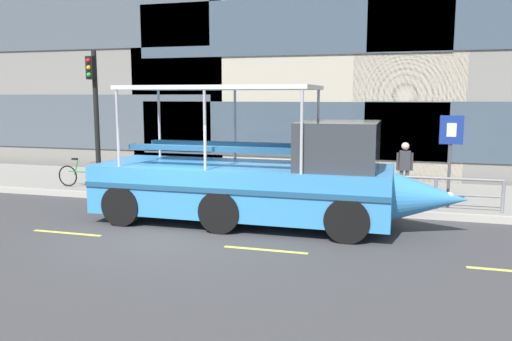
{
  "coord_description": "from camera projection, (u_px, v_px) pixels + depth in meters",
  "views": [
    {
      "loc": [
        5.07,
        -10.69,
        3.18
      ],
      "look_at": [
        1.51,
        1.69,
        1.3
      ],
      "focal_mm": 36.03,
      "sensor_mm": 36.0,
      "label": 1
    }
  ],
  "objects": [
    {
      "name": "ground_plane",
      "position": [
        174.0,
        233.0,
        12.01
      ],
      "size": [
        120.0,
        120.0,
        0.0
      ],
      "primitive_type": "plane",
      "color": "#3D3D3F"
    },
    {
      "name": "sidewalk",
      "position": [
        245.0,
        188.0,
        17.32
      ],
      "size": [
        32.0,
        4.8,
        0.18
      ],
      "primitive_type": "cube",
      "color": "gray",
      "rests_on": "ground_plane"
    },
    {
      "name": "curb_edge",
      "position": [
        220.0,
        203.0,
        14.96
      ],
      "size": [
        32.0,
        0.18,
        0.18
      ],
      "primitive_type": "cube",
      "color": "#B2ADA3",
      "rests_on": "ground_plane"
    },
    {
      "name": "lane_centreline",
      "position": [
        161.0,
        241.0,
        11.33
      ],
      "size": [
        25.8,
        0.12,
        0.01
      ],
      "color": "#DBD64C",
      "rests_on": "ground_plane"
    },
    {
      "name": "curb_guardrail",
      "position": [
        285.0,
        181.0,
        14.68
      ],
      "size": [
        11.56,
        0.09,
        0.88
      ],
      "color": "gray",
      "rests_on": "sidewalk"
    },
    {
      "name": "traffic_light_pole",
      "position": [
        95.0,
        106.0,
        16.42
      ],
      "size": [
        0.24,
        0.46,
        4.42
      ],
      "color": "black",
      "rests_on": "sidewalk"
    },
    {
      "name": "parking_sign",
      "position": [
        451.0,
        145.0,
        13.63
      ],
      "size": [
        0.6,
        0.12,
        2.49
      ],
      "color": "#4C4F54",
      "rests_on": "sidewalk"
    },
    {
      "name": "leaned_bicycle",
      "position": [
        81.0,
        176.0,
        16.95
      ],
      "size": [
        1.74,
        0.46,
        0.96
      ],
      "color": "black",
      "rests_on": "sidewalk"
    },
    {
      "name": "duck_tour_boat",
      "position": [
        263.0,
        180.0,
        12.74
      ],
      "size": [
        9.17,
        2.59,
        3.43
      ],
      "color": "#388CD1",
      "rests_on": "ground_plane"
    },
    {
      "name": "pedestrian_near_bow",
      "position": [
        405.0,
        164.0,
        15.1
      ],
      "size": [
        0.47,
        0.23,
        1.65
      ],
      "color": "#47423D",
      "rests_on": "sidewalk"
    }
  ]
}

